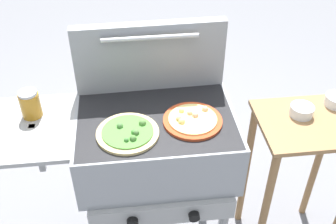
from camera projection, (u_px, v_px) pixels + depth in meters
name	position (u px, v px, depth m)	size (l,w,h in m)	color
grill	(153.00, 145.00, 1.70)	(0.96, 0.53, 0.90)	gray
grill_lid_open	(150.00, 56.00, 1.69)	(0.63, 0.09, 0.30)	gray
pizza_cheese	(192.00, 120.00, 1.59)	(0.23, 0.23, 0.03)	#C64723
pizza_veggie	(128.00, 133.00, 1.53)	(0.24, 0.24, 0.04)	#E0C17F
sauce_jar	(30.00, 104.00, 1.59)	(0.08, 0.08, 0.11)	#B77A1E
prep_table	(299.00, 161.00, 1.88)	(0.44, 0.36, 0.82)	olive
topping_bowl_near	(302.00, 111.00, 1.75)	(0.10, 0.10, 0.04)	silver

